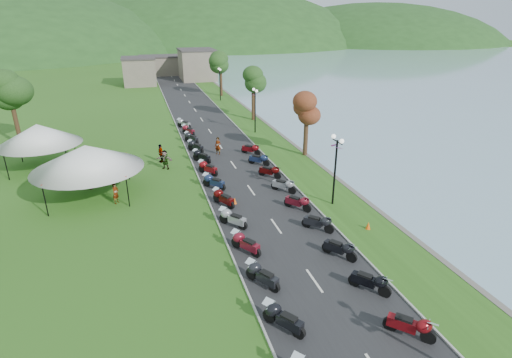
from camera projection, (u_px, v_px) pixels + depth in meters
road at (210, 131)px, 47.12m from camera, size 7.00×120.00×0.02m
hills_backdrop at (150, 45)px, 189.23m from camera, size 360.00×120.00×76.00m
far_building at (163, 67)px, 85.62m from camera, size 18.00×16.00×5.00m
moto_row_left at (228, 208)px, 26.99m from camera, size 2.60×50.14×1.10m
moto_row_right at (317, 223)px, 25.10m from camera, size 2.60×33.72×1.10m
vendor_tent_main at (89, 171)px, 29.42m from camera, size 5.30×5.30×4.00m
vendor_tent_side at (41, 146)px, 35.04m from camera, size 4.65×4.65×4.00m
tree_lakeside at (307, 120)px, 37.76m from camera, size 2.52×2.52×6.99m
pedestrian_a at (117, 203)px, 29.02m from camera, size 0.66×0.72×1.59m
pedestrian_b at (104, 179)px, 33.35m from camera, size 0.86×0.61×1.60m
pedestrian_c at (91, 189)px, 31.39m from camera, size 1.03×1.25×1.82m
traffic_cone_near at (260, 270)px, 20.99m from camera, size 0.29×0.29×0.45m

